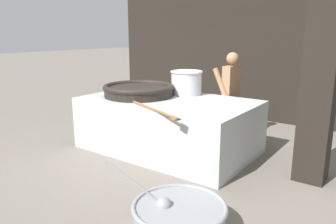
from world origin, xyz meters
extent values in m
plane|color=slate|center=(0.00, 0.00, 0.00)|extent=(60.00, 60.00, 0.00)
cube|color=black|center=(0.00, 3.02, 2.00)|extent=(7.05, 0.24, 4.00)
cube|color=black|center=(2.33, 0.18, 2.00)|extent=(0.41, 0.41, 4.00)
cube|color=#B2B7B7|center=(0.00, 0.00, 0.45)|extent=(2.89, 1.75, 0.90)
cylinder|color=black|center=(-0.59, -0.07, 0.98)|extent=(1.22, 1.22, 0.16)
torus|color=black|center=(-0.59, -0.07, 1.06)|extent=(1.27, 1.27, 0.10)
cylinder|color=#B7B7BC|center=(0.01, 0.57, 1.11)|extent=(0.56, 0.56, 0.42)
torus|color=#B7B7BC|center=(0.01, 0.57, 1.32)|extent=(0.59, 0.59, 0.04)
cylinder|color=brown|center=(0.22, -0.78, 0.92)|extent=(1.42, 0.62, 0.04)
cube|color=brown|center=(0.87, -1.05, 0.91)|extent=(0.15, 0.14, 0.02)
cylinder|color=#8C6647|center=(0.63, 1.06, 0.41)|extent=(0.12, 0.12, 0.82)
cylinder|color=#8C6647|center=(0.63, 1.24, 0.41)|extent=(0.12, 0.12, 0.82)
cube|color=#722D4C|center=(0.63, 1.15, 0.57)|extent=(0.20, 0.25, 0.53)
cube|color=#8C6647|center=(0.63, 1.15, 1.12)|extent=(0.16, 0.50, 0.60)
cylinder|color=#8C6647|center=(0.53, 0.90, 1.12)|extent=(0.33, 0.10, 0.56)
cylinder|color=#8C6647|center=(0.53, 1.40, 1.12)|extent=(0.33, 0.10, 0.56)
sphere|color=#8C6647|center=(0.63, 1.15, 1.55)|extent=(0.23, 0.23, 0.23)
cylinder|color=gray|center=(1.55, -1.94, 0.14)|extent=(0.94, 0.94, 0.28)
torus|color=gray|center=(1.55, -1.94, 0.28)|extent=(0.98, 0.98, 0.05)
cylinder|color=tan|center=(1.55, -1.94, 0.21)|extent=(0.83, 0.83, 0.07)
sphere|color=gray|center=(1.40, -2.01, 0.28)|extent=(0.17, 0.17, 0.17)
cylinder|color=gray|center=(1.12, -2.14, 0.50)|extent=(0.58, 0.28, 0.45)
camera|label=1|loc=(3.21, -4.45, 2.00)|focal=35.00mm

